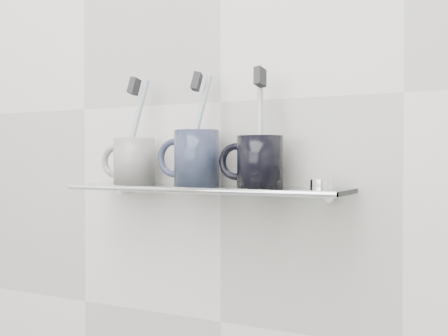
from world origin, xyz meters
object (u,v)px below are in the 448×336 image
Objects in this scene: mug_center at (197,158)px; mug_right at (260,162)px; shelf_glass at (204,189)px; mug_left at (134,161)px.

mug_center reaches higher than mug_right.
shelf_glass is at bearing -37.04° from mug_center.
mug_center is (-0.02, 0.00, 0.05)m from shelf_glass.
shelf_glass is 0.16m from mug_left.
mug_left is (-0.15, 0.00, 0.05)m from shelf_glass.
mug_left reaches higher than shelf_glass.
mug_center is 1.14× the size of mug_right.
shelf_glass is 5.89× the size of mug_left.
mug_right is at bearing 10.18° from mug_left.
mug_center is at bearing -172.41° from mug_right.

